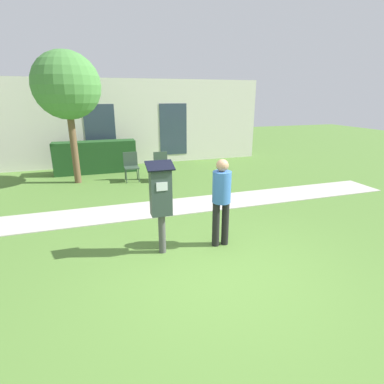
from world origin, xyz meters
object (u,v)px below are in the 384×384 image
person_standing (221,196)px  outdoor_chair_middle (161,164)px  parking_meter (161,196)px  outdoor_chair_left (131,164)px

person_standing → outdoor_chair_middle: 4.64m
person_standing → parking_meter: bearing=-149.9°
person_standing → outdoor_chair_left: bearing=134.4°
person_standing → outdoor_chair_left: size_ratio=1.76×
parking_meter → outdoor_chair_left: (0.06, 4.83, -0.49)m
parking_meter → outdoor_chair_left: size_ratio=1.77×
outdoor_chair_left → outdoor_chair_middle: (0.92, -0.26, 0.00)m
outdoor_chair_left → outdoor_chair_middle: 0.96m
parking_meter → person_standing: size_ratio=1.01×
outdoor_chair_middle → parking_meter: bearing=-103.6°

